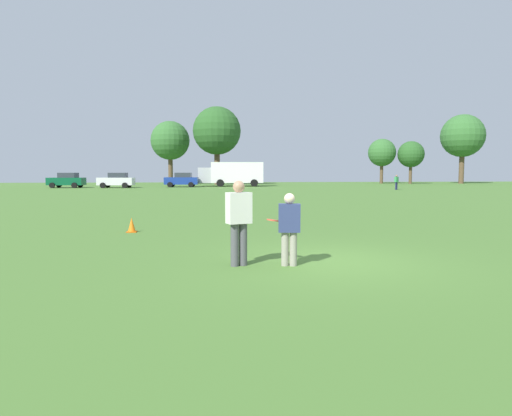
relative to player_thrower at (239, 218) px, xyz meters
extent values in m
plane|color=#47702D|center=(1.97, 0.23, -1.01)|extent=(146.56, 146.56, 0.00)
cylinder|color=#4C4C51|center=(-0.09, -0.03, -0.56)|extent=(0.17, 0.17, 0.90)
cylinder|color=#4C4C51|center=(0.09, 0.03, -0.56)|extent=(0.17, 0.17, 0.90)
cube|color=silver|center=(0.00, 0.00, 0.21)|extent=(0.56, 0.43, 0.65)
sphere|color=tan|center=(0.00, 0.00, 0.65)|extent=(0.25, 0.25, 0.25)
cylinder|color=gray|center=(1.13, -0.13, -0.65)|extent=(0.16, 0.16, 0.72)
cylinder|color=gray|center=(0.96, -0.10, -0.65)|extent=(0.16, 0.16, 0.72)
cube|color=navy|center=(1.05, -0.11, 0.00)|extent=(0.49, 0.33, 0.59)
sphere|color=beige|center=(1.05, -0.11, 0.41)|extent=(0.23, 0.23, 0.23)
cylinder|color=#E54C33|center=(0.74, 0.14, -0.07)|extent=(0.27, 0.27, 0.08)
cube|color=#D8590C|center=(-3.10, 5.61, -0.99)|extent=(0.32, 0.32, 0.03)
cone|color=orange|center=(-3.10, 5.61, -0.75)|extent=(0.24, 0.24, 0.45)
cube|color=#0C4C2D|center=(-17.54, 47.33, -0.23)|extent=(4.33, 2.13, 0.90)
cube|color=#2D333D|center=(-17.29, 47.31, 0.49)|extent=(2.12, 1.79, 0.64)
cylinder|color=black|center=(-18.92, 46.43, -0.68)|extent=(0.68, 0.27, 0.66)
cylinder|color=black|center=(-18.76, 48.43, -0.68)|extent=(0.68, 0.27, 0.66)
cylinder|color=black|center=(-16.32, 46.23, -0.68)|extent=(0.68, 0.27, 0.66)
cylinder|color=black|center=(-16.16, 48.22, -0.68)|extent=(0.68, 0.27, 0.66)
cube|color=silver|center=(-11.55, 46.60, -0.23)|extent=(4.33, 2.13, 0.90)
cube|color=#2D333D|center=(-11.30, 46.58, 0.49)|extent=(2.12, 1.79, 0.64)
cylinder|color=black|center=(-12.92, 45.71, -0.68)|extent=(0.68, 0.27, 0.66)
cylinder|color=black|center=(-12.76, 47.70, -0.68)|extent=(0.68, 0.27, 0.66)
cylinder|color=black|center=(-10.33, 45.50, -0.68)|extent=(0.68, 0.27, 0.66)
cylinder|color=black|center=(-10.17, 47.50, -0.68)|extent=(0.68, 0.27, 0.66)
cube|color=navy|center=(-3.85, 48.72, -0.23)|extent=(4.33, 2.13, 0.90)
cube|color=#2D333D|center=(-3.60, 48.70, 0.49)|extent=(2.12, 1.79, 0.64)
cylinder|color=black|center=(-5.23, 47.83, -0.68)|extent=(0.68, 0.27, 0.66)
cylinder|color=black|center=(-5.07, 49.82, -0.68)|extent=(0.68, 0.27, 0.66)
cylinder|color=black|center=(-2.63, 47.63, -0.68)|extent=(0.68, 0.27, 0.66)
cylinder|color=black|center=(-2.48, 49.62, -0.68)|extent=(0.68, 0.27, 0.66)
cube|color=white|center=(3.39, 50.39, 0.82)|extent=(6.98, 3.03, 2.70)
cube|color=#B2B2B7|center=(-0.79, 50.73, 0.47)|extent=(1.98, 2.44, 2.00)
cylinder|color=black|center=(1.08, 49.20, -0.53)|extent=(0.98, 0.36, 0.96)
cylinder|color=black|center=(1.30, 51.93, -0.53)|extent=(0.98, 0.36, 0.96)
cylinder|color=black|center=(5.49, 48.85, -0.53)|extent=(0.98, 0.36, 0.96)
cylinder|color=black|center=(5.71, 51.58, -0.53)|extent=(0.98, 0.36, 0.96)
cylinder|color=#1E234C|center=(19.67, 37.35, -0.60)|extent=(0.15, 0.15, 0.82)
cylinder|color=#1E234C|center=(19.81, 37.45, -0.60)|extent=(0.15, 0.15, 0.82)
cube|color=#338C4C|center=(19.74, 37.40, 0.10)|extent=(0.51, 0.46, 0.58)
sphere|color=#8C664C|center=(19.74, 37.40, 0.49)|extent=(0.22, 0.22, 0.22)
cylinder|color=brown|center=(-6.27, 62.46, 1.10)|extent=(0.70, 0.70, 4.22)
sphere|color=#33662D|center=(-6.27, 62.46, 5.78)|extent=(6.03, 6.03, 6.03)
cylinder|color=brown|center=(0.92, 58.59, 1.49)|extent=(0.83, 0.83, 5.00)
sphere|color=#285623|center=(0.92, 58.59, 7.02)|extent=(7.14, 7.14, 7.14)
cylinder|color=brown|center=(27.90, 62.02, 0.56)|extent=(0.52, 0.52, 3.14)
sphere|color=#33662D|center=(27.90, 62.02, 4.04)|extent=(4.49, 4.49, 4.49)
cylinder|color=brown|center=(32.15, 60.48, 0.47)|extent=(0.49, 0.49, 2.95)
sphere|color=#285623|center=(32.15, 60.48, 3.73)|extent=(4.21, 4.21, 4.21)
cylinder|color=brown|center=(40.79, 60.35, 1.41)|extent=(0.80, 0.80, 4.83)
sphere|color=#33662D|center=(40.79, 60.35, 6.75)|extent=(6.90, 6.90, 6.90)
camera|label=1|loc=(-0.66, -9.31, 0.97)|focal=31.59mm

